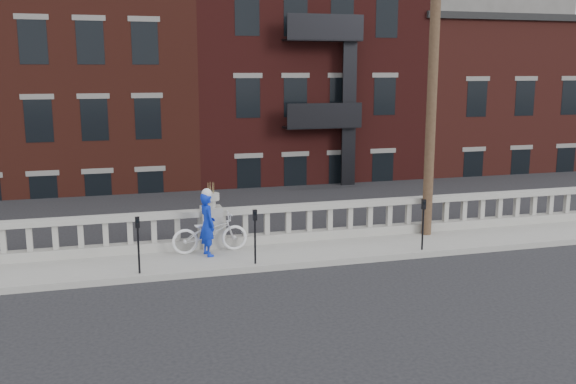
# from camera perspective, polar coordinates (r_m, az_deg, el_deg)

# --- Properties ---
(ground) EXTENTS (120.00, 120.00, 0.00)m
(ground) POSITION_cam_1_polar(r_m,az_deg,el_deg) (13.81, -4.08, -9.78)
(ground) COLOR black
(ground) RESTS_ON ground
(sidewalk) EXTENTS (32.00, 2.20, 0.15)m
(sidewalk) POSITION_cam_1_polar(r_m,az_deg,el_deg) (16.58, -6.22, -5.97)
(sidewalk) COLOR gray
(sidewalk) RESTS_ON ground
(balustrade) EXTENTS (28.00, 0.34, 1.03)m
(balustrade) POSITION_cam_1_polar(r_m,az_deg,el_deg) (17.33, -6.79, -3.30)
(balustrade) COLOR gray
(balustrade) RESTS_ON sidewalk
(planter_pedestal) EXTENTS (0.55, 0.55, 1.76)m
(planter_pedestal) POSITION_cam_1_polar(r_m,az_deg,el_deg) (17.29, -6.81, -2.69)
(planter_pedestal) COLOR gray
(planter_pedestal) RESTS_ON sidewalk
(lower_level) EXTENTS (80.00, 44.00, 20.80)m
(lower_level) POSITION_cam_1_polar(r_m,az_deg,el_deg) (35.91, -10.86, 7.14)
(lower_level) COLOR #605E59
(lower_level) RESTS_ON ground
(utility_pole) EXTENTS (1.60, 0.28, 10.00)m
(utility_pole) POSITION_cam_1_polar(r_m,az_deg,el_deg) (18.48, 12.82, 11.78)
(utility_pole) COLOR #422D1E
(utility_pole) RESTS_ON sidewalk
(parking_meter_b) EXTENTS (0.10, 0.09, 1.36)m
(parking_meter_b) POSITION_cam_1_polar(r_m,az_deg,el_deg) (15.32, -13.18, -4.04)
(parking_meter_b) COLOR black
(parking_meter_b) RESTS_ON sidewalk
(parking_meter_c) EXTENTS (0.10, 0.09, 1.36)m
(parking_meter_c) POSITION_cam_1_polar(r_m,az_deg,el_deg) (15.67, -2.95, -3.42)
(parking_meter_c) COLOR black
(parking_meter_c) RESTS_ON sidewalk
(parking_meter_d) EXTENTS (0.10, 0.09, 1.36)m
(parking_meter_d) POSITION_cam_1_polar(r_m,az_deg,el_deg) (17.22, 11.93, -2.33)
(parking_meter_d) COLOR black
(parking_meter_d) RESTS_ON sidewalk
(bicycle) EXTENTS (2.00, 0.76, 1.04)m
(bicycle) POSITION_cam_1_polar(r_m,az_deg,el_deg) (16.86, -6.97, -3.61)
(bicycle) COLOR white
(bicycle) RESTS_ON sidewalk
(cyclist) EXTENTS (0.51, 0.67, 1.64)m
(cyclist) POSITION_cam_1_polar(r_m,az_deg,el_deg) (16.49, -7.17, -2.86)
(cyclist) COLOR #0C27B5
(cyclist) RESTS_ON sidewalk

